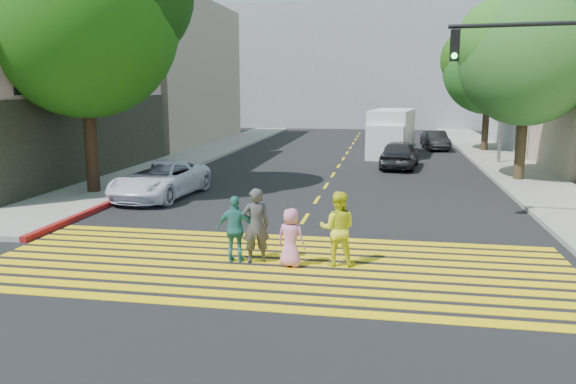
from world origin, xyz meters
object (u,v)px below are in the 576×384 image
(dark_car_near, at_px, (400,154))
(traffic_signal, at_px, (559,91))
(pedestrian_man, at_px, (256,226))
(tree_left, at_px, (85,11))
(tree_right_far, at_px, (491,63))
(pedestrian_extra, at_px, (236,229))
(dark_car_parked, at_px, (435,140))
(tree_right_near, at_px, (530,51))
(white_sedan, at_px, (160,180))
(white_van, at_px, (391,134))
(pedestrian_child, at_px, (291,238))
(pedestrian_woman, at_px, (338,229))
(silver_car, at_px, (399,137))

(dark_car_near, relative_size, traffic_signal, 0.69)
(pedestrian_man, xyz_separation_m, traffic_signal, (7.37, 3.88, 3.04))
(tree_left, xyz_separation_m, pedestrian_man, (7.87, -7.06, -5.81))
(tree_right_far, bearing_deg, dark_car_near, -124.36)
(pedestrian_extra, distance_m, dark_car_parked, 26.20)
(pedestrian_man, bearing_deg, tree_left, -62.65)
(dark_car_near, height_order, dark_car_parked, dark_car_near)
(tree_right_near, relative_size, dark_car_near, 1.93)
(white_sedan, height_order, white_van, white_van)
(tree_right_near, xyz_separation_m, pedestrian_child, (-7.73, -13.04, -4.82))
(tree_left, xyz_separation_m, traffic_signal, (15.24, -3.19, -2.77))
(pedestrian_woman, distance_m, dark_car_near, 16.29)
(dark_car_near, xyz_separation_m, silver_car, (0.14, 10.85, -0.12))
(tree_right_far, xyz_separation_m, white_van, (-5.84, -2.85, -4.14))
(pedestrian_extra, height_order, dark_car_parked, pedestrian_extra)
(pedestrian_man, bearing_deg, pedestrian_extra, -15.07)
(white_sedan, bearing_deg, pedestrian_man, -47.69)
(tree_left, xyz_separation_m, white_van, (10.98, 14.31, -5.41))
(pedestrian_woman, distance_m, silver_car, 27.11)
(pedestrian_child, relative_size, traffic_signal, 0.22)
(white_sedan, bearing_deg, traffic_signal, -8.54)
(tree_right_near, height_order, silver_car, tree_right_near)
(tree_left, bearing_deg, dark_car_parked, 52.84)
(tree_right_near, xyz_separation_m, traffic_signal, (-1.21, -8.98, -1.58))
(traffic_signal, bearing_deg, silver_car, 106.06)
(tree_right_far, height_order, pedestrian_extra, tree_right_far)
(tree_left, height_order, dark_car_parked, tree_left)
(tree_right_far, bearing_deg, white_van, -154.02)
(tree_right_far, xyz_separation_m, dark_car_near, (-5.40, -7.90, -4.70))
(tree_right_near, relative_size, white_van, 1.36)
(tree_right_near, xyz_separation_m, pedestrian_man, (-8.59, -12.86, -4.62))
(tree_right_near, bearing_deg, white_sedan, -157.00)
(tree_right_far, distance_m, white_sedan, 22.86)
(pedestrian_woman, distance_m, traffic_signal, 7.33)
(tree_left, distance_m, traffic_signal, 15.81)
(pedestrian_man, relative_size, pedestrian_extra, 1.12)
(tree_left, xyz_separation_m, silver_car, (11.56, 20.11, -6.09))
(silver_car, bearing_deg, pedestrian_woman, 92.29)
(tree_right_far, relative_size, pedestrian_man, 4.57)
(dark_car_near, bearing_deg, tree_left, 46.40)
(pedestrian_woman, bearing_deg, white_van, -94.69)
(pedestrian_man, bearing_deg, dark_car_parked, -124.03)
(tree_left, relative_size, silver_car, 2.42)
(tree_right_near, relative_size, pedestrian_extra, 5.19)
(tree_left, relative_size, pedestrian_man, 5.64)
(tree_right_far, relative_size, silver_car, 1.96)
(tree_right_near, xyz_separation_m, pedestrian_woman, (-6.70, -12.74, -4.64))
(pedestrian_man, distance_m, dark_car_parked, 26.05)
(pedestrian_extra, bearing_deg, tree_left, -47.51)
(tree_right_near, distance_m, pedestrian_man, 16.14)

